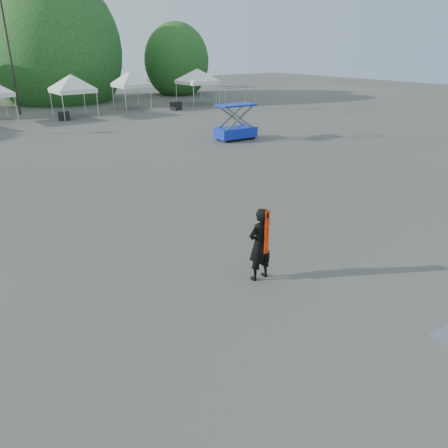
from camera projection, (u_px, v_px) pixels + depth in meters
ground at (228, 262)px, 12.07m from camera, size 120.00×120.00×0.00m
light_pole_east at (8, 44)px, 34.90m from camera, size 0.60×0.25×9.80m
tree_mid_e at (55, 51)px, 43.67m from camera, size 5.12×5.12×7.79m
tree_far_e at (177, 61)px, 50.09m from camera, size 3.84×3.84×5.84m
tent_f at (71, 78)px, 34.39m from camera, size 4.19×4.19×3.88m
tent_g at (130, 74)px, 38.76m from camera, size 3.81×3.81×3.88m
tent_h at (197, 72)px, 41.81m from camera, size 4.53×4.53×3.88m
man at (260, 244)px, 10.86m from camera, size 0.71×0.47×1.91m
scissor_lift at (236, 113)px, 26.66m from camera, size 2.59×1.48×3.19m
crate_mid at (64, 116)px, 33.98m from camera, size 0.97×0.84×0.65m
crate_east at (176, 106)px, 39.19m from camera, size 1.11×0.99×0.71m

